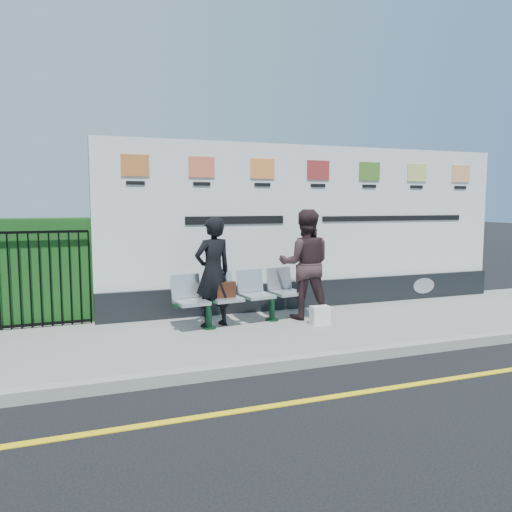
# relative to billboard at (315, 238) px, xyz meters

# --- Properties ---
(ground) EXTENTS (80.00, 80.00, 0.00)m
(ground) POSITION_rel_billboard_xyz_m (-0.50, -3.85, -1.42)
(ground) COLOR black
(pavement) EXTENTS (14.00, 3.00, 0.12)m
(pavement) POSITION_rel_billboard_xyz_m (-0.50, -1.35, -1.36)
(pavement) COLOR gray
(pavement) RESTS_ON ground
(kerb) EXTENTS (14.00, 0.18, 0.14)m
(kerb) POSITION_rel_billboard_xyz_m (-0.50, -2.85, -1.35)
(kerb) COLOR gray
(kerb) RESTS_ON ground
(yellow_line) EXTENTS (14.00, 0.10, 0.01)m
(yellow_line) POSITION_rel_billboard_xyz_m (-0.50, -3.85, -1.42)
(yellow_line) COLOR yellow
(yellow_line) RESTS_ON ground
(billboard) EXTENTS (8.00, 0.30, 3.00)m
(billboard) POSITION_rel_billboard_xyz_m (0.00, 0.00, 0.00)
(billboard) COLOR black
(billboard) RESTS_ON pavement
(hedge) EXTENTS (2.35, 0.70, 1.70)m
(hedge) POSITION_rel_billboard_xyz_m (-5.08, 0.45, -0.45)
(hedge) COLOR #164917
(hedge) RESTS_ON pavement
(railing) EXTENTS (2.05, 0.06, 1.54)m
(railing) POSITION_rel_billboard_xyz_m (-5.08, -0.00, -0.53)
(railing) COLOR black
(railing) RESTS_ON pavement
(bench) EXTENTS (2.23, 0.87, 0.47)m
(bench) POSITION_rel_billboard_xyz_m (-1.78, -0.91, -1.07)
(bench) COLOR silver
(bench) RESTS_ON pavement
(woman_left) EXTENTS (0.72, 0.57, 1.73)m
(woman_left) POSITION_rel_billboard_xyz_m (-2.24, -0.87, -0.43)
(woman_left) COLOR black
(woman_left) RESTS_ON pavement
(woman_right) EXTENTS (1.09, 0.97, 1.84)m
(woman_right) POSITION_rel_billboard_xyz_m (-0.63, -0.87, -0.38)
(woman_right) COLOR #311F23
(woman_right) RESTS_ON pavement
(handbag_brown) EXTENTS (0.32, 0.14, 0.25)m
(handbag_brown) POSITION_rel_billboard_xyz_m (-2.06, -0.95, -0.71)
(handbag_brown) COLOR black
(handbag_brown) RESTS_ON bench
(carrier_bag_white) EXTENTS (0.30, 0.18, 0.30)m
(carrier_bag_white) POSITION_rel_billboard_xyz_m (-0.61, -1.37, -1.15)
(carrier_bag_white) COLOR silver
(carrier_bag_white) RESTS_ON pavement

